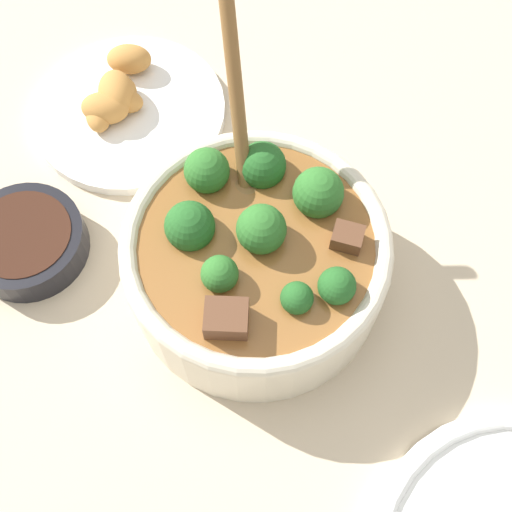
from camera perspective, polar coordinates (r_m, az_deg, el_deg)
The scene contains 4 objects.
ground_plane at distance 0.59m, azimuth 0.00°, elevation -2.27°, with size 4.00×4.00×0.00m, color #C6B293.
stew_bowl at distance 0.54m, azimuth -0.01°, elevation 0.03°, with size 0.23×0.22×0.21m.
condiment_bowl at distance 0.62m, azimuth -19.78°, elevation 1.28°, with size 0.11×0.11×0.03m.
food_plate at distance 0.70m, azimuth -11.52°, elevation 12.99°, with size 0.20×0.20×0.05m.
Camera 1 is at (-0.16, 0.18, 0.54)m, focal length 45.00 mm.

